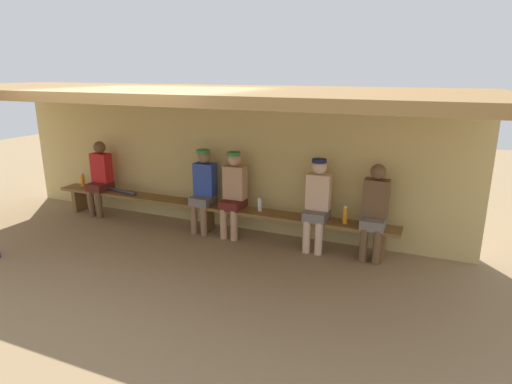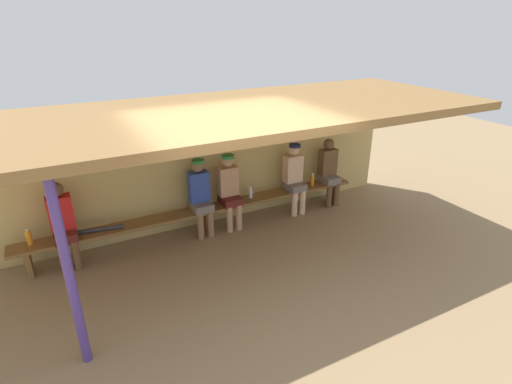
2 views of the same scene
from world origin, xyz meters
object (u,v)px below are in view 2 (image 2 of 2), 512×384
water_bottle_green (29,237)px  water_bottle_orange (312,180)px  bench (205,212)px  player_with_sunglasses (229,188)px  support_post (70,277)px  baseball_bat (97,230)px  player_near_post (329,169)px  player_middle (200,194)px  player_rightmost (63,222)px  water_bottle_blue (251,193)px  player_shirtless_tan (294,175)px

water_bottle_green → water_bottle_orange: size_ratio=1.01×
bench → player_with_sunglasses: player_with_sunglasses is taller
support_post → bench: 3.13m
bench → baseball_bat: bearing=-180.0°
player_near_post → water_bottle_green: bearing=179.5°
player_middle → player_with_sunglasses: bearing=0.0°
player_rightmost → player_near_post: bearing=0.0°
player_near_post → water_bottle_blue: size_ratio=6.29×
support_post → player_middle: support_post is taller
support_post → water_bottle_blue: 3.81m
player_with_sunglasses → water_bottle_green: 3.14m
water_bottle_green → water_bottle_orange: water_bottle_green is taller
support_post → player_rightmost: bearing=89.6°
player_middle → player_shirtless_tan: bearing=0.0°
bench → water_bottle_green: water_bottle_green is taller
player_near_post → player_rightmost: bearing=180.0°
support_post → water_bottle_blue: support_post is taller
support_post → player_with_sunglasses: bearing=38.1°
water_bottle_orange → player_near_post: bearing=2.2°
water_bottle_green → player_with_sunglasses: bearing=-0.8°
water_bottle_blue → player_middle: bearing=-178.5°
water_bottle_green → player_rightmost: bearing=-5.5°
player_near_post → player_shirtless_tan: player_shirtless_tan is taller
water_bottle_green → water_bottle_orange: bearing=-0.7°
player_middle → player_shirtless_tan: 1.88m
player_rightmost → water_bottle_blue: 3.10m
player_near_post → water_bottle_blue: player_near_post is taller
player_near_post → player_middle: (-2.68, 0.00, 0.02)m
bench → water_bottle_green: 2.68m
player_near_post → player_rightmost: same height
bench → player_rightmost: bearing=179.9°
player_rightmost → baseball_bat: player_rightmost is taller
support_post → water_bottle_orange: 4.93m
player_shirtless_tan → water_bottle_orange: size_ratio=5.34×
player_near_post → player_rightmost: size_ratio=1.00×
player_shirtless_tan → water_bottle_green: size_ratio=5.28×
support_post → water_bottle_orange: bearing=25.2°
player_near_post → support_post: bearing=-156.5°
player_near_post → player_with_sunglasses: (-2.15, 0.00, 0.02)m
player_near_post → water_bottle_green: size_ratio=5.25×
player_middle → player_shirtless_tan: (1.88, 0.00, 0.00)m
water_bottle_orange → player_rightmost: bearing=179.8°
player_middle → water_bottle_orange: (2.29, -0.02, -0.17)m
player_rightmost → baseball_bat: bearing=-0.4°
player_rightmost → player_shirtless_tan: (4.01, 0.00, 0.02)m
water_bottle_green → support_post: bearing=-78.0°
baseball_bat → player_middle: bearing=10.4°
player_rightmost → water_bottle_orange: size_ratio=5.30×
player_rightmost → player_middle: 2.13m
player_near_post → player_middle: 2.68m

